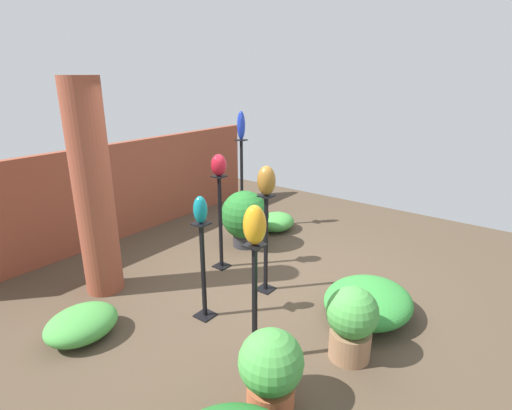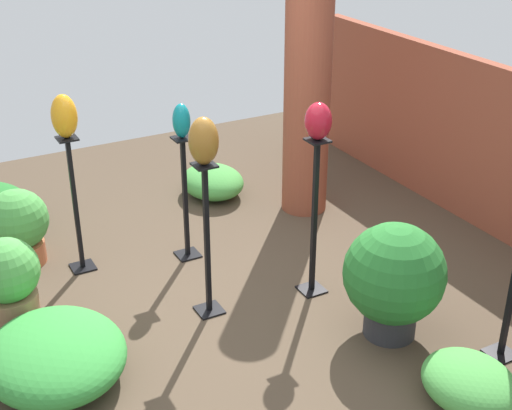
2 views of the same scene
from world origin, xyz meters
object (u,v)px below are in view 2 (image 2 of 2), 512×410
(art_vase_bronze, at_px, (204,141))
(potted_plant_mid_left, at_px, (18,225))
(pedestal_bronze, at_px, (207,247))
(pedestal_teal, at_px, (185,204))
(art_vase_ruby, at_px, (318,121))
(potted_plant_back_center, at_px, (8,282))
(art_vase_teal, at_px, (181,121))
(pedestal_ruby, at_px, (314,225))
(art_vase_amber, at_px, (64,116))
(brick_pillar, at_px, (308,84))
(pedestal_amber, at_px, (76,211))
(potted_plant_walkway_edge, at_px, (394,277))

(art_vase_bronze, xyz_separation_m, potted_plant_mid_left, (-1.46, -1.11, -1.06))
(pedestal_bronze, bearing_deg, pedestal_teal, 167.08)
(art_vase_ruby, height_order, potted_plant_mid_left, art_vase_ruby)
(pedestal_bronze, bearing_deg, potted_plant_back_center, -110.84)
(art_vase_teal, height_order, potted_plant_back_center, art_vase_teal)
(pedestal_ruby, bearing_deg, art_vase_amber, -128.89)
(brick_pillar, xyz_separation_m, potted_plant_back_center, (0.69, -3.00, -0.90))
(pedestal_amber, bearing_deg, potted_plant_back_center, -49.41)
(pedestal_bronze, height_order, art_vase_amber, art_vase_amber)
(art_vase_bronze, xyz_separation_m, potted_plant_walkway_edge, (0.90, 1.06, -0.93))
(art_vase_ruby, distance_m, potted_plant_back_center, 2.57)
(pedestal_teal, height_order, pedestal_amber, pedestal_amber)
(pedestal_amber, relative_size, art_vase_teal, 4.12)
(art_vase_amber, relative_size, potted_plant_mid_left, 0.52)
(art_vase_teal, bearing_deg, art_vase_ruby, 33.20)
(art_vase_bronze, height_order, potted_plant_back_center, art_vase_bronze)
(pedestal_bronze, bearing_deg, art_vase_teal, 167.08)
(art_vase_teal, distance_m, potted_plant_mid_left, 1.70)
(pedestal_bronze, distance_m, art_vase_amber, 1.54)
(pedestal_bronze, distance_m, potted_plant_mid_left, 1.85)
(brick_pillar, distance_m, potted_plant_back_center, 3.21)
(pedestal_ruby, xyz_separation_m, pedestal_teal, (-1.01, -0.66, -0.10))
(pedestal_amber, bearing_deg, art_vase_ruby, 51.11)
(pedestal_teal, height_order, art_vase_bronze, art_vase_bronze)
(pedestal_bronze, xyz_separation_m, art_vase_teal, (-0.88, 0.20, 0.69))
(pedestal_teal, xyz_separation_m, pedestal_amber, (-0.24, -0.89, 0.04))
(pedestal_bronze, height_order, art_vase_teal, art_vase_teal)
(pedestal_bronze, bearing_deg, pedestal_ruby, 81.20)
(pedestal_bronze, height_order, pedestal_ruby, pedestal_ruby)
(pedestal_amber, distance_m, art_vase_bronze, 1.57)
(brick_pillar, relative_size, art_vase_ruby, 9.06)
(pedestal_teal, relative_size, potted_plant_walkway_edge, 1.26)
(pedestal_ruby, height_order, potted_plant_walkway_edge, pedestal_ruby)
(art_vase_amber, xyz_separation_m, potted_plant_mid_left, (-0.34, -0.43, -1.01))
(art_vase_ruby, height_order, art_vase_amber, art_vase_ruby)
(brick_pillar, height_order, pedestal_ruby, brick_pillar)
(pedestal_ruby, relative_size, art_vase_amber, 3.72)
(pedestal_ruby, height_order, art_vase_amber, art_vase_amber)
(pedestal_ruby, distance_m, pedestal_teal, 1.21)
(potted_plant_mid_left, xyz_separation_m, potted_plant_walkway_edge, (2.36, 2.17, 0.12))
(art_vase_teal, bearing_deg, art_vase_bronze, -12.92)
(pedestal_ruby, relative_size, potted_plant_walkway_edge, 1.48)
(art_vase_teal, xyz_separation_m, potted_plant_walkway_edge, (1.78, 0.85, -0.78))
(brick_pillar, height_order, art_vase_amber, brick_pillar)
(pedestal_ruby, xyz_separation_m, art_vase_ruby, (0.00, 0.00, 0.86))
(brick_pillar, relative_size, pedestal_ruby, 1.95)
(brick_pillar, height_order, potted_plant_back_center, brick_pillar)
(brick_pillar, xyz_separation_m, pedestal_ruby, (1.34, -0.76, -0.68))
(pedestal_teal, relative_size, art_vase_amber, 3.15)
(brick_pillar, relative_size, art_vase_amber, 7.26)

